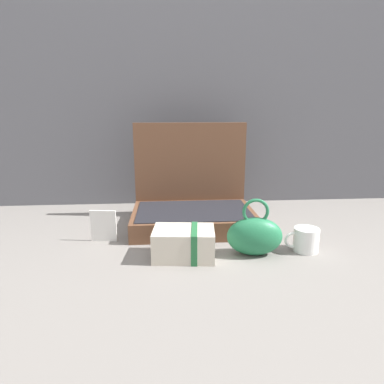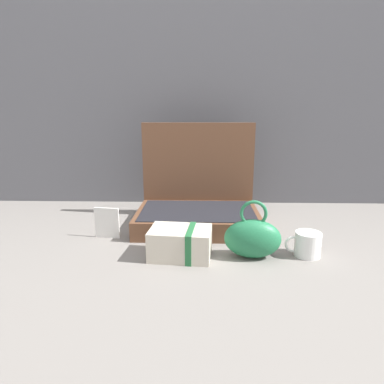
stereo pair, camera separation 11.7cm
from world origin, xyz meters
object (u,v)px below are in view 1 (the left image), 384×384
object	(u,v)px
open_suitcase	(192,204)
cream_toiletry_bag	(185,243)
info_card_left	(103,226)
teal_pouch_handbag	(255,235)
coffee_mug	(305,240)

from	to	relation	value
open_suitcase	cream_toiletry_bag	xyz separation A→B (m)	(-0.05, -0.33, -0.04)
open_suitcase	info_card_left	xyz separation A→B (m)	(-0.35, -0.17, -0.03)
teal_pouch_handbag	coffee_mug	size ratio (longest dim) A/B	1.64
cream_toiletry_bag	coffee_mug	distance (m)	0.43
open_suitcase	cream_toiletry_bag	bearing A→B (deg)	-98.84
cream_toiletry_bag	info_card_left	bearing A→B (deg)	151.31
open_suitcase	info_card_left	distance (m)	0.39
open_suitcase	cream_toiletry_bag	world-z (taller)	open_suitcase
open_suitcase	info_card_left	world-z (taller)	open_suitcase
open_suitcase	info_card_left	size ratio (longest dim) A/B	4.18
open_suitcase	coffee_mug	distance (m)	0.49
info_card_left	cream_toiletry_bag	bearing A→B (deg)	-20.34
teal_pouch_handbag	info_card_left	distance (m)	0.56
cream_toiletry_bag	coffee_mug	size ratio (longest dim) A/B	1.77
teal_pouch_handbag	coffee_mug	xyz separation A→B (m)	(0.19, 0.02, -0.03)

